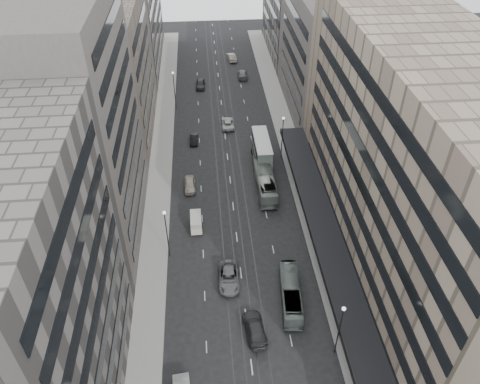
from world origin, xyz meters
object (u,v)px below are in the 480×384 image
object	(u,v)px
bus_far	(265,181)
double_decker	(262,151)
panel_van	(196,222)
sedan_2	(229,277)
bus_near	(290,293)

from	to	relation	value
bus_far	double_decker	size ratio (longest dim) A/B	1.27
bus_far	panel_van	xyz separation A→B (m)	(-11.43, -8.61, -0.38)
double_decker	sedan_2	size ratio (longest dim) A/B	1.59
panel_van	bus_far	bearing A→B (deg)	35.86
double_decker	sedan_2	bearing A→B (deg)	-106.24
double_decker	bus_far	bearing A→B (deg)	-93.00
bus_near	double_decker	world-z (taller)	double_decker
sedan_2	bus_far	bearing A→B (deg)	71.80
sedan_2	bus_near	bearing A→B (deg)	-24.42
bus_near	bus_far	bearing A→B (deg)	-84.37
bus_far	bus_near	bearing A→B (deg)	90.42
double_decker	sedan_2	world-z (taller)	double_decker
bus_near	sedan_2	size ratio (longest dim) A/B	1.67
bus_near	double_decker	size ratio (longest dim) A/B	1.05
double_decker	panel_van	xyz separation A→B (m)	(-11.77, -15.87, -1.48)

